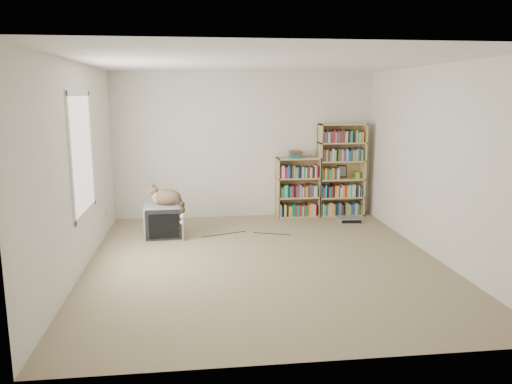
{
  "coord_description": "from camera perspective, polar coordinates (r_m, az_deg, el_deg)",
  "views": [
    {
      "loc": [
        -0.86,
        -6.09,
        2.11
      ],
      "look_at": [
        0.01,
        1.0,
        0.72
      ],
      "focal_mm": 35.0,
      "sensor_mm": 36.0,
      "label": 1
    }
  ],
  "objects": [
    {
      "name": "floor_cables",
      "position": [
        7.7,
        -2.31,
        -4.87
      ],
      "size": [
        1.2,
        0.7,
        0.01
      ],
      "primitive_type": null,
      "color": "black",
      "rests_on": "floor"
    },
    {
      "name": "floor",
      "position": [
        6.5,
        1.0,
        -7.92
      ],
      "size": [
        4.5,
        5.0,
        0.01
      ],
      "primitive_type": "cube",
      "color": "gray",
      "rests_on": "ground"
    },
    {
      "name": "wall_outlet",
      "position": [
        8.06,
        -16.67,
        -2.29
      ],
      "size": [
        0.01,
        0.08,
        0.13
      ],
      "primitive_type": "cube",
      "color": "silver",
      "rests_on": "wall_left"
    },
    {
      "name": "wall_front",
      "position": [
        3.79,
        6.33,
        -2.15
      ],
      "size": [
        4.5,
        0.02,
        2.5
      ],
      "primitive_type": "cube",
      "color": "white",
      "rests_on": "floor"
    },
    {
      "name": "wall_right",
      "position": [
        6.89,
        19.94,
        3.19
      ],
      "size": [
        0.02,
        5.0,
        2.5
      ],
      "primitive_type": "cube",
      "color": "white",
      "rests_on": "floor"
    },
    {
      "name": "cat",
      "position": [
        7.52,
        -9.89,
        -0.86
      ],
      "size": [
        0.6,
        0.56,
        0.51
      ],
      "rotation": [
        0.0,
        0.0,
        -0.22
      ],
      "color": "#392A17",
      "rests_on": "crt_tv"
    },
    {
      "name": "dvd_player",
      "position": [
        8.56,
        10.52,
        -3.14
      ],
      "size": [
        0.4,
        0.3,
        0.09
      ],
      "primitive_type": "cube",
      "rotation": [
        0.0,
        0.0,
        -0.08
      ],
      "color": "#B8B8BD",
      "rests_on": "floor"
    },
    {
      "name": "ceiling",
      "position": [
        6.16,
        1.08,
        14.65
      ],
      "size": [
        4.5,
        5.0,
        0.02
      ],
      "primitive_type": "cube",
      "color": "white",
      "rests_on": "wall_back"
    },
    {
      "name": "wall_back",
      "position": [
        8.67,
        -1.27,
        5.33
      ],
      "size": [
        4.5,
        0.02,
        2.5
      ],
      "primitive_type": "cube",
      "color": "white",
      "rests_on": "floor"
    },
    {
      "name": "book_stack",
      "position": [
        8.66,
        4.48,
        4.31
      ],
      "size": [
        0.21,
        0.28,
        0.12
      ],
      "primitive_type": "cube",
      "color": "#A81624",
      "rests_on": "bookcase_short"
    },
    {
      "name": "wall_left",
      "position": [
        6.3,
        -19.68,
        2.54
      ],
      "size": [
        0.02,
        5.0,
        2.5
      ],
      "primitive_type": "cube",
      "color": "white",
      "rests_on": "floor"
    },
    {
      "name": "green_mug",
      "position": [
        9.0,
        11.54,
        1.91
      ],
      "size": [
        0.1,
        0.1,
        0.11
      ],
      "primitive_type": "cylinder",
      "color": "#6CC839",
      "rests_on": "bookcase_tall"
    },
    {
      "name": "framed_print",
      "position": [
        9.01,
        9.79,
        2.35
      ],
      "size": [
        0.17,
        0.05,
        0.22
      ],
      "primitive_type": "cube",
      "rotation": [
        -0.17,
        0.0,
        0.0
      ],
      "color": "black",
      "rests_on": "bookcase_tall"
    },
    {
      "name": "crt_tv",
      "position": [
        7.64,
        -10.49,
        -3.28
      ],
      "size": [
        0.6,
        0.55,
        0.5
      ],
      "rotation": [
        0.0,
        0.0,
        0.05
      ],
      "color": "#959497",
      "rests_on": "floor"
    },
    {
      "name": "bookcase_short",
      "position": [
        8.78,
        4.81,
        0.31
      ],
      "size": [
        0.76,
        0.3,
        1.04
      ],
      "color": "tan",
      "rests_on": "floor"
    },
    {
      "name": "window",
      "position": [
        6.48,
        -19.28,
        4.11
      ],
      "size": [
        0.02,
        1.22,
        1.52
      ],
      "primitive_type": "cube",
      "color": "white",
      "rests_on": "wall_left"
    },
    {
      "name": "bookcase_tall",
      "position": [
        8.92,
        9.68,
        2.29
      ],
      "size": [
        0.81,
        0.3,
        1.63
      ],
      "color": "tan",
      "rests_on": "floor"
    }
  ]
}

